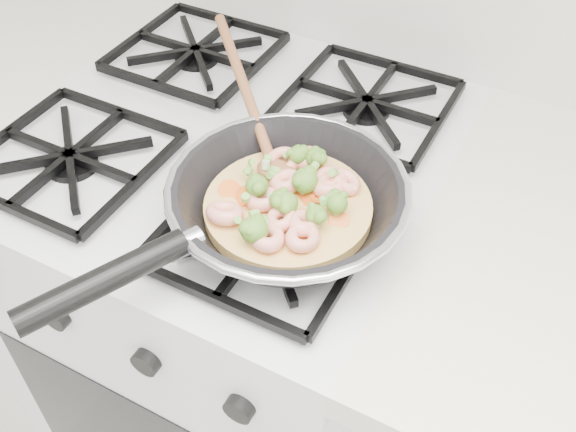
% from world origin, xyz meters
% --- Properties ---
extents(stove, '(0.60, 0.60, 0.92)m').
position_xyz_m(stove, '(0.00, 1.70, 0.46)').
color(stove, white).
rests_on(stove, ground).
extents(skillet, '(0.38, 0.53, 0.10)m').
position_xyz_m(skillet, '(0.16, 1.57, 0.96)').
color(skillet, black).
rests_on(skillet, stove).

